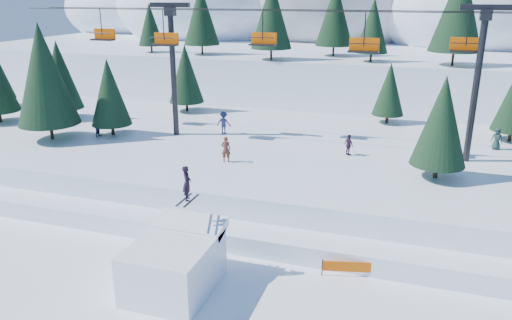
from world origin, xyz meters
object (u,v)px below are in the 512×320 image
(banner_far, at_px, (429,271))
(banner_near, at_px, (351,267))
(jump_kicker, at_px, (175,263))
(chairlift, at_px, (311,54))

(banner_far, bearing_deg, banner_near, -166.91)
(banner_near, bearing_deg, jump_kicker, -155.50)
(jump_kicker, relative_size, banner_far, 2.00)
(jump_kicker, distance_m, banner_far, 12.36)
(jump_kicker, distance_m, banner_near, 8.63)
(jump_kicker, xyz_separation_m, chairlift, (2.66, 16.83, 7.99))
(banner_near, bearing_deg, banner_far, 13.09)
(jump_kicker, bearing_deg, banner_near, 24.50)
(jump_kicker, relative_size, banner_near, 2.05)
(banner_far, bearing_deg, jump_kicker, -158.99)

